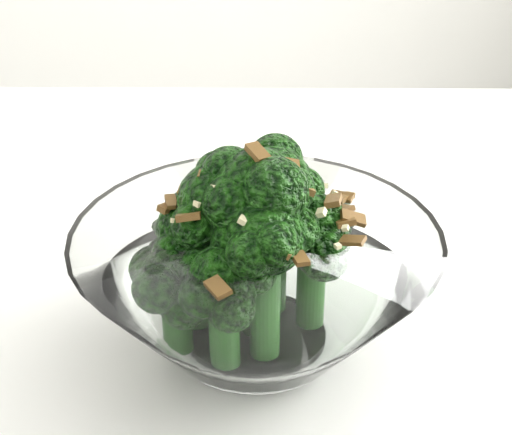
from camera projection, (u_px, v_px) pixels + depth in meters
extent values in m
cylinder|color=white|center=(256.00, 339.00, 0.48)|extent=(0.09, 0.09, 0.01)
cylinder|color=#1E5316|center=(313.00, 268.00, 0.50)|extent=(0.02, 0.02, 0.04)
sphere|color=#174A0E|center=(315.00, 227.00, 0.49)|extent=(0.04, 0.04, 0.04)
cylinder|color=#1E5316|center=(224.00, 332.00, 0.44)|extent=(0.02, 0.02, 0.05)
sphere|color=#174A0E|center=(223.00, 281.00, 0.42)|extent=(0.04, 0.04, 0.04)
cylinder|color=#1E5316|center=(265.00, 306.00, 0.44)|extent=(0.02, 0.02, 0.07)
sphere|color=#174A0E|center=(265.00, 236.00, 0.42)|extent=(0.04, 0.04, 0.04)
cylinder|color=#1E5316|center=(256.00, 273.00, 0.46)|extent=(0.02, 0.02, 0.08)
sphere|color=#174A0E|center=(256.00, 192.00, 0.43)|extent=(0.05, 0.05, 0.05)
cylinder|color=#1E5316|center=(311.00, 285.00, 0.47)|extent=(0.02, 0.02, 0.06)
sphere|color=#174A0E|center=(314.00, 229.00, 0.45)|extent=(0.04, 0.04, 0.04)
cylinder|color=#1E5316|center=(221.00, 275.00, 0.47)|extent=(0.02, 0.02, 0.07)
sphere|color=#174A0E|center=(219.00, 203.00, 0.44)|extent=(0.05, 0.05, 0.05)
cylinder|color=#1E5316|center=(273.00, 258.00, 0.48)|extent=(0.02, 0.02, 0.08)
sphere|color=#174A0E|center=(274.00, 186.00, 0.46)|extent=(0.05, 0.05, 0.05)
cylinder|color=#1E5316|center=(249.00, 261.00, 0.51)|extent=(0.02, 0.02, 0.04)
sphere|color=#174A0E|center=(249.00, 219.00, 0.49)|extent=(0.04, 0.04, 0.04)
cylinder|color=#1E5316|center=(196.00, 287.00, 0.47)|extent=(0.02, 0.02, 0.05)
sphere|color=#174A0E|center=(193.00, 233.00, 0.46)|extent=(0.04, 0.04, 0.04)
cylinder|color=#1E5316|center=(177.00, 324.00, 0.45)|extent=(0.02, 0.02, 0.04)
sphere|color=#174A0E|center=(175.00, 281.00, 0.44)|extent=(0.04, 0.04, 0.04)
cube|color=brown|center=(341.00, 196.00, 0.47)|extent=(0.02, 0.01, 0.01)
cube|color=brown|center=(313.00, 187.00, 0.47)|extent=(0.01, 0.01, 0.01)
cube|color=brown|center=(259.00, 155.00, 0.43)|extent=(0.02, 0.01, 0.01)
cube|color=brown|center=(220.00, 170.00, 0.46)|extent=(0.01, 0.01, 0.01)
cube|color=brown|center=(287.00, 173.00, 0.47)|extent=(0.01, 0.01, 0.01)
cube|color=brown|center=(279.00, 248.00, 0.40)|extent=(0.02, 0.01, 0.01)
cube|color=brown|center=(228.00, 177.00, 0.47)|extent=(0.02, 0.01, 0.01)
cube|color=brown|center=(171.00, 202.00, 0.44)|extent=(0.01, 0.01, 0.00)
cube|color=brown|center=(305.00, 180.00, 0.46)|extent=(0.01, 0.01, 0.01)
cube|color=brown|center=(232.00, 186.00, 0.42)|extent=(0.02, 0.02, 0.01)
cube|color=brown|center=(303.00, 189.00, 0.43)|extent=(0.01, 0.01, 0.01)
cube|color=brown|center=(294.00, 177.00, 0.47)|extent=(0.01, 0.01, 0.01)
cube|color=brown|center=(290.00, 164.00, 0.44)|extent=(0.01, 0.01, 0.01)
cube|color=brown|center=(300.00, 258.00, 0.40)|extent=(0.01, 0.01, 0.00)
cube|color=brown|center=(353.00, 240.00, 0.42)|extent=(0.02, 0.01, 0.01)
cube|color=brown|center=(272.00, 167.00, 0.47)|extent=(0.01, 0.01, 0.00)
cube|color=brown|center=(353.00, 218.00, 0.44)|extent=(0.02, 0.01, 0.01)
cube|color=brown|center=(188.00, 217.00, 0.42)|extent=(0.01, 0.01, 0.01)
cube|color=brown|center=(260.00, 166.00, 0.45)|extent=(0.01, 0.01, 0.01)
cube|color=brown|center=(344.00, 197.00, 0.47)|extent=(0.02, 0.01, 0.01)
cube|color=brown|center=(168.00, 207.00, 0.44)|extent=(0.01, 0.01, 0.01)
cube|color=brown|center=(333.00, 201.00, 0.44)|extent=(0.01, 0.02, 0.01)
cube|color=brown|center=(236.00, 194.00, 0.41)|extent=(0.02, 0.01, 0.01)
cube|color=brown|center=(212.00, 178.00, 0.43)|extent=(0.02, 0.01, 0.01)
cube|color=brown|center=(293.00, 187.00, 0.43)|extent=(0.01, 0.02, 0.01)
cube|color=brown|center=(258.00, 181.00, 0.42)|extent=(0.02, 0.01, 0.01)
cube|color=brown|center=(238.00, 167.00, 0.44)|extent=(0.01, 0.01, 0.01)
cube|color=brown|center=(344.00, 209.00, 0.45)|extent=(0.01, 0.01, 0.01)
cube|color=brown|center=(258.00, 153.00, 0.42)|extent=(0.01, 0.02, 0.01)
cube|color=brown|center=(208.00, 175.00, 0.45)|extent=(0.01, 0.02, 0.01)
cube|color=brown|center=(190.00, 191.00, 0.44)|extent=(0.02, 0.01, 0.01)
cube|color=brown|center=(208.00, 186.00, 0.44)|extent=(0.02, 0.02, 0.01)
cube|color=brown|center=(254.00, 155.00, 0.45)|extent=(0.01, 0.01, 0.01)
cube|color=brown|center=(303.00, 181.00, 0.45)|extent=(0.01, 0.01, 0.01)
cube|color=brown|center=(345.00, 222.00, 0.44)|extent=(0.01, 0.01, 0.01)
cube|color=brown|center=(255.00, 165.00, 0.47)|extent=(0.02, 0.02, 0.01)
cube|color=brown|center=(218.00, 288.00, 0.40)|extent=(0.01, 0.02, 0.01)
cube|color=brown|center=(265.00, 247.00, 0.40)|extent=(0.01, 0.01, 0.00)
cube|color=brown|center=(296.00, 175.00, 0.48)|extent=(0.01, 0.01, 0.01)
cube|color=beige|center=(277.00, 238.00, 0.40)|extent=(0.00, 0.00, 0.00)
cube|color=beige|center=(216.00, 188.00, 0.42)|extent=(0.01, 0.01, 0.01)
cube|color=beige|center=(345.00, 228.00, 0.42)|extent=(0.01, 0.00, 0.00)
cube|color=beige|center=(321.00, 212.00, 0.42)|extent=(0.01, 0.01, 0.01)
cube|color=beige|center=(174.00, 221.00, 0.43)|extent=(0.00, 0.00, 0.00)
cube|color=beige|center=(323.00, 186.00, 0.47)|extent=(0.01, 0.01, 0.01)
cube|color=beige|center=(228.00, 169.00, 0.43)|extent=(0.01, 0.01, 0.01)
cube|color=beige|center=(216.00, 203.00, 0.41)|extent=(0.00, 0.00, 0.00)
cube|color=beige|center=(207.00, 176.00, 0.46)|extent=(0.01, 0.01, 0.01)
cube|color=beige|center=(251.00, 164.00, 0.46)|extent=(0.01, 0.00, 0.00)
cube|color=beige|center=(250.00, 184.00, 0.41)|extent=(0.00, 0.00, 0.00)
cube|color=beige|center=(198.00, 204.00, 0.42)|extent=(0.01, 0.01, 0.00)
cube|color=beige|center=(338.00, 246.00, 0.41)|extent=(0.00, 0.00, 0.00)
cube|color=beige|center=(243.00, 220.00, 0.40)|extent=(0.01, 0.01, 0.00)
cube|color=beige|center=(312.00, 184.00, 0.46)|extent=(0.00, 0.00, 0.00)
cube|color=beige|center=(208.00, 176.00, 0.46)|extent=(0.00, 0.00, 0.00)
cube|color=beige|center=(294.00, 173.00, 0.44)|extent=(0.01, 0.01, 0.00)
cube|color=beige|center=(260.00, 168.00, 0.48)|extent=(0.01, 0.01, 0.00)
cube|color=beige|center=(225.00, 197.00, 0.41)|extent=(0.00, 0.00, 0.00)
cube|color=beige|center=(335.00, 194.00, 0.45)|extent=(0.01, 0.00, 0.00)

